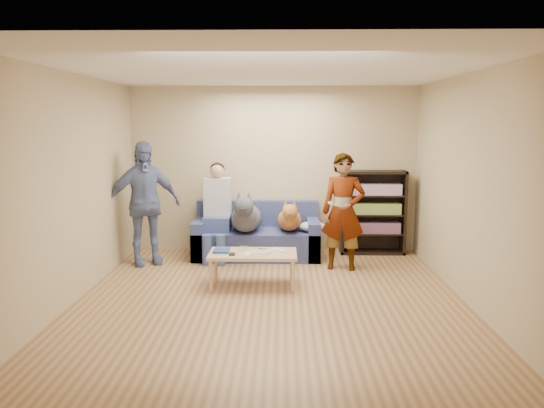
{
  "coord_description": "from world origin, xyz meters",
  "views": [
    {
      "loc": [
        0.14,
        -5.86,
        2.04
      ],
      "look_at": [
        0.0,
        1.2,
        0.95
      ],
      "focal_mm": 35.0,
      "sensor_mm": 36.0,
      "label": 1
    }
  ],
  "objects_px": {
    "sofa": "(257,238)",
    "person_seated": "(217,208)",
    "person_standing_left": "(144,203)",
    "coffee_table": "(253,256)",
    "camera_silver": "(244,248)",
    "notebook_blue": "(222,250)",
    "dog_tan": "(289,219)",
    "dog_gray": "(246,216)",
    "bookshelf": "(373,210)",
    "person_standing_right": "(343,212)"
  },
  "relations": [
    {
      "from": "person_standing_right",
      "to": "notebook_blue",
      "type": "bearing_deg",
      "value": -147.01
    },
    {
      "from": "camera_silver",
      "to": "coffee_table",
      "type": "relative_size",
      "value": 0.1
    },
    {
      "from": "person_standing_left",
      "to": "person_seated",
      "type": "relative_size",
      "value": 1.21
    },
    {
      "from": "bookshelf",
      "to": "notebook_blue",
      "type": "bearing_deg",
      "value": -142.83
    },
    {
      "from": "person_standing_right",
      "to": "camera_silver",
      "type": "distance_m",
      "value": 1.53
    },
    {
      "from": "bookshelf",
      "to": "coffee_table",
      "type": "bearing_deg",
      "value": -136.27
    },
    {
      "from": "sofa",
      "to": "bookshelf",
      "type": "relative_size",
      "value": 1.46
    },
    {
      "from": "person_seated",
      "to": "bookshelf",
      "type": "distance_m",
      "value": 2.42
    },
    {
      "from": "person_standing_left",
      "to": "bookshelf",
      "type": "height_order",
      "value": "person_standing_left"
    },
    {
      "from": "person_seated",
      "to": "coffee_table",
      "type": "bearing_deg",
      "value": -65.47
    },
    {
      "from": "sofa",
      "to": "camera_silver",
      "type": "bearing_deg",
      "value": -94.26
    },
    {
      "from": "person_standing_left",
      "to": "dog_gray",
      "type": "xyz_separation_m",
      "value": [
        1.45,
        0.24,
        -0.23
      ]
    },
    {
      "from": "dog_tan",
      "to": "bookshelf",
      "type": "distance_m",
      "value": 1.36
    },
    {
      "from": "person_standing_right",
      "to": "person_standing_left",
      "type": "height_order",
      "value": "person_standing_left"
    },
    {
      "from": "person_standing_left",
      "to": "dog_tan",
      "type": "bearing_deg",
      "value": -17.21
    },
    {
      "from": "dog_gray",
      "to": "dog_tan",
      "type": "xyz_separation_m",
      "value": [
        0.65,
        0.09,
        -0.05
      ]
    },
    {
      "from": "person_standing_right",
      "to": "coffee_table",
      "type": "distance_m",
      "value": 1.51
    },
    {
      "from": "sofa",
      "to": "dog_tan",
      "type": "height_order",
      "value": "dog_tan"
    },
    {
      "from": "notebook_blue",
      "to": "dog_tan",
      "type": "distance_m",
      "value": 1.56
    },
    {
      "from": "sofa",
      "to": "notebook_blue",
      "type": "bearing_deg",
      "value": -105.01
    },
    {
      "from": "person_standing_left",
      "to": "dog_gray",
      "type": "height_order",
      "value": "person_standing_left"
    },
    {
      "from": "notebook_blue",
      "to": "bookshelf",
      "type": "distance_m",
      "value": 2.75
    },
    {
      "from": "person_standing_left",
      "to": "dog_gray",
      "type": "bearing_deg",
      "value": -16.78
    },
    {
      "from": "person_standing_right",
      "to": "notebook_blue",
      "type": "height_order",
      "value": "person_standing_right"
    },
    {
      "from": "coffee_table",
      "to": "bookshelf",
      "type": "xyz_separation_m",
      "value": [
        1.78,
        1.7,
        0.31
      ]
    },
    {
      "from": "person_standing_right",
      "to": "coffee_table",
      "type": "bearing_deg",
      "value": -138.65
    },
    {
      "from": "sofa",
      "to": "person_standing_right",
      "type": "bearing_deg",
      "value": -29.2
    },
    {
      "from": "notebook_blue",
      "to": "dog_tan",
      "type": "bearing_deg",
      "value": 55.51
    },
    {
      "from": "person_standing_right",
      "to": "notebook_blue",
      "type": "distance_m",
      "value": 1.81
    },
    {
      "from": "sofa",
      "to": "bookshelf",
      "type": "distance_m",
      "value": 1.86
    },
    {
      "from": "camera_silver",
      "to": "dog_tan",
      "type": "height_order",
      "value": "dog_tan"
    },
    {
      "from": "sofa",
      "to": "coffee_table",
      "type": "bearing_deg",
      "value": -89.24
    },
    {
      "from": "dog_gray",
      "to": "dog_tan",
      "type": "distance_m",
      "value": 0.66
    },
    {
      "from": "person_standing_left",
      "to": "coffee_table",
      "type": "height_order",
      "value": "person_standing_left"
    },
    {
      "from": "person_standing_right",
      "to": "person_seated",
      "type": "xyz_separation_m",
      "value": [
        -1.83,
        0.56,
        -0.04
      ]
    },
    {
      "from": "dog_tan",
      "to": "person_seated",
      "type": "bearing_deg",
      "value": 179.22
    },
    {
      "from": "person_standing_left",
      "to": "coffee_table",
      "type": "xyz_separation_m",
      "value": [
        1.62,
        -0.99,
        -0.52
      ]
    },
    {
      "from": "notebook_blue",
      "to": "bookshelf",
      "type": "bearing_deg",
      "value": 37.17
    },
    {
      "from": "person_standing_right",
      "to": "dog_gray",
      "type": "distance_m",
      "value": 1.47
    },
    {
      "from": "sofa",
      "to": "dog_gray",
      "type": "distance_m",
      "value": 0.47
    },
    {
      "from": "bookshelf",
      "to": "camera_silver",
      "type": "bearing_deg",
      "value": -140.21
    },
    {
      "from": "camera_silver",
      "to": "dog_tan",
      "type": "relative_size",
      "value": 0.1
    },
    {
      "from": "person_standing_right",
      "to": "sofa",
      "type": "distance_m",
      "value": 1.51
    },
    {
      "from": "sofa",
      "to": "person_seated",
      "type": "bearing_deg",
      "value": -167.95
    },
    {
      "from": "person_standing_right",
      "to": "camera_silver",
      "type": "relative_size",
      "value": 14.78
    },
    {
      "from": "notebook_blue",
      "to": "sofa",
      "type": "height_order",
      "value": "sofa"
    },
    {
      "from": "coffee_table",
      "to": "person_standing_right",
      "type": "bearing_deg",
      "value": 32.62
    },
    {
      "from": "person_standing_left",
      "to": "sofa",
      "type": "xyz_separation_m",
      "value": [
        1.6,
        0.47,
        -0.61
      ]
    },
    {
      "from": "camera_silver",
      "to": "bookshelf",
      "type": "height_order",
      "value": "bookshelf"
    },
    {
      "from": "person_standing_right",
      "to": "bookshelf",
      "type": "height_order",
      "value": "person_standing_right"
    }
  ]
}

